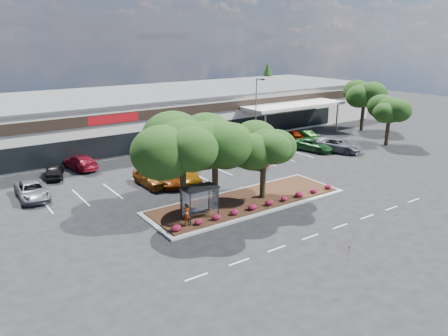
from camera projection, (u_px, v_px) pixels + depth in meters
ground at (296, 212)px, 35.89m from camera, size 160.00×160.00×0.00m
retail_store at (129, 115)px, 61.65m from camera, size 80.40×25.20×6.25m
landscape_island at (247, 201)px, 37.90m from camera, size 18.00×6.00×0.26m
lane_markings at (222, 179)px, 44.00m from camera, size 33.12×20.06×0.01m
shrub_row at (262, 204)px, 36.14m from camera, size 17.00×0.80×0.50m
bus_shelter at (199, 193)px, 33.44m from camera, size 2.75×1.55×2.59m
island_tree_west at (182, 166)px, 33.83m from camera, size 7.20×7.20×7.89m
island_tree_mid at (215, 161)px, 36.38m from camera, size 6.60×6.60×7.32m
island_tree_east at (263, 162)px, 37.51m from camera, size 5.80×5.80×6.50m
tree_east_near at (389, 121)px, 57.02m from camera, size 5.60×5.60×6.51m
tree_east_far at (363, 106)px, 65.88m from camera, size 6.40×6.40×7.62m
conifer_north_east at (267, 85)px, 87.75m from camera, size 3.96×3.96×9.00m
person_waiting at (186, 215)px, 32.39m from camera, size 0.71×0.52×1.79m
light_pole at (256, 119)px, 54.17m from camera, size 1.43×0.51×9.02m
survey_stake at (349, 251)px, 27.92m from camera, size 0.07×0.14×1.03m
car_0 at (32, 191)px, 38.64m from camera, size 2.70×5.44×1.48m
car_1 at (150, 178)px, 41.99m from camera, size 2.04×4.86×1.64m
car_2 at (187, 175)px, 42.80m from camera, size 4.00×5.99×1.61m
car_3 at (171, 178)px, 42.38m from camera, size 3.89×5.37×1.36m
car_4 at (250, 161)px, 48.17m from camera, size 2.59×4.36×1.36m
car_5 at (241, 158)px, 49.22m from camera, size 3.03×4.71×1.47m
car_6 at (251, 152)px, 51.60m from camera, size 4.08×5.69×1.53m
car_7 at (313, 145)px, 54.87m from camera, size 3.69×5.93×1.53m
car_8 at (337, 145)px, 54.51m from camera, size 4.91×6.74×1.70m
car_9 at (54, 171)px, 44.39m from camera, size 2.84×4.55×1.44m
car_10 at (80, 162)px, 47.34m from camera, size 2.99×5.61×1.55m
car_11 at (152, 154)px, 50.90m from camera, size 2.28×4.36×1.42m
car_12 at (185, 153)px, 50.91m from camera, size 3.16×6.05×1.62m
car_13 at (186, 151)px, 51.60m from camera, size 4.94×6.59×1.66m
car_14 at (243, 139)px, 58.12m from camera, size 2.17×4.54×1.50m
car_15 at (242, 142)px, 56.39m from camera, size 4.18×5.53×1.40m
car_16 at (294, 135)px, 60.82m from camera, size 2.99×4.38×1.39m
car_17 at (303, 135)px, 60.50m from camera, size 2.08×4.41×1.40m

